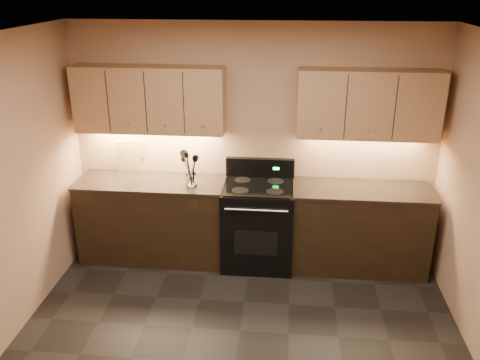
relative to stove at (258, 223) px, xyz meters
name	(u,v)px	position (x,y,z in m)	size (l,w,h in m)	color
ceiling	(233,44)	(-0.08, -1.68, 2.12)	(4.00, 4.00, 0.00)	silver
wall_back	(253,143)	(-0.08, 0.32, 0.82)	(4.00, 0.04, 2.60)	tan
counter_left	(154,219)	(-1.18, 0.02, -0.01)	(1.62, 0.62, 0.93)	black
counter_right	(359,228)	(1.10, 0.02, -0.01)	(1.46, 0.62, 0.93)	black
stove	(258,223)	(0.00, 0.00, 0.00)	(0.76, 0.68, 1.14)	black
upper_cab_left	(149,99)	(-1.18, 0.17, 1.32)	(1.60, 0.30, 0.70)	tan
upper_cab_right	(368,104)	(1.10, 0.17, 1.32)	(1.44, 0.30, 0.70)	tan
outlet_plate	(139,155)	(-1.38, 0.31, 0.64)	(0.09, 0.01, 0.12)	#B2B5BA
utensil_crock	(191,180)	(-0.72, -0.06, 0.52)	(0.13, 0.13, 0.15)	white
cutting_board	(131,156)	(-1.47, 0.28, 0.64)	(0.30, 0.02, 0.38)	#D3B872
wooden_spoon	(188,169)	(-0.75, -0.06, 0.63)	(0.06, 0.06, 0.34)	#D3B872
black_spoon	(191,168)	(-0.71, -0.04, 0.64)	(0.06, 0.06, 0.34)	black
black_turner	(191,169)	(-0.70, -0.08, 0.64)	(0.08, 0.08, 0.35)	black
steel_spatula	(194,169)	(-0.69, -0.04, 0.63)	(0.08, 0.08, 0.33)	silver
steel_skimmer	(192,169)	(-0.69, -0.08, 0.65)	(0.09, 0.09, 0.37)	silver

